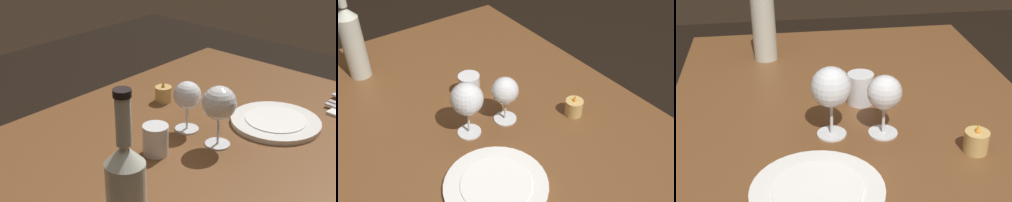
# 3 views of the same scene
# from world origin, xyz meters

# --- Properties ---
(dining_table) EXTENTS (1.30, 0.90, 0.74)m
(dining_table) POSITION_xyz_m (0.00, 0.00, 0.65)
(dining_table) COLOR brown
(dining_table) RESTS_ON ground
(wine_glass_left) EXTENTS (0.09, 0.09, 0.16)m
(wine_glass_left) POSITION_xyz_m (0.02, -0.07, 0.86)
(wine_glass_left) COLOR white
(wine_glass_left) RESTS_ON dining_table
(wine_glass_right) EXTENTS (0.08, 0.08, 0.14)m
(wine_glass_right) POSITION_xyz_m (0.04, 0.05, 0.84)
(wine_glass_right) COLOR white
(wine_glass_right) RESTS_ON dining_table
(wine_bottle) EXTENTS (0.07, 0.07, 0.34)m
(wine_bottle) POSITION_xyz_m (-0.43, -0.21, 0.87)
(wine_bottle) COLOR silver
(wine_bottle) RESTS_ON dining_table
(water_tumbler) EXTENTS (0.07, 0.07, 0.08)m
(water_tumbler) POSITION_xyz_m (-0.12, 0.02, 0.77)
(water_tumbler) COLOR white
(water_tumbler) RESTS_ON dining_table
(votive_candle) EXTENTS (0.05, 0.05, 0.07)m
(votive_candle) POSITION_xyz_m (0.13, 0.23, 0.76)
(votive_candle) COLOR #DBB266
(votive_candle) RESTS_ON dining_table
(dinner_plate) EXTENTS (0.25, 0.25, 0.02)m
(dinner_plate) POSITION_xyz_m (0.23, -0.12, 0.75)
(dinner_plate) COLOR white
(dinner_plate) RESTS_ON dining_table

